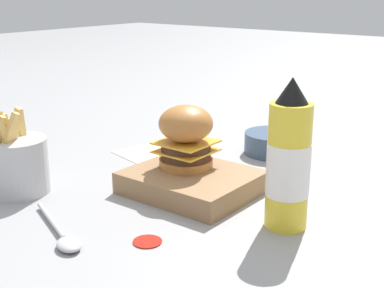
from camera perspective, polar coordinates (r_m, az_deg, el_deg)
ground_plane at (r=0.97m, az=1.95°, el=-4.22°), size 6.00×6.00×0.00m
serving_board at (r=0.92m, az=0.00°, el=-4.10°), size 0.21×0.18×0.04m
burger at (r=0.92m, az=-0.66°, el=0.86°), size 0.09×0.09×0.11m
ketchup_bottle at (r=0.78m, az=10.25°, el=-1.91°), size 0.06×0.06×0.22m
fries_basket at (r=0.96m, az=-18.18°, el=-2.06°), size 0.11×0.11×0.15m
side_bowl at (r=1.14m, az=8.82°, el=0.16°), size 0.12×0.12×0.05m
spoon at (r=0.78m, az=-13.48°, el=-9.72°), size 0.17×0.09×0.01m
ketchup_puddle at (r=0.76m, az=-4.78°, el=-10.27°), size 0.04×0.04×0.00m
parchment_square at (r=1.14m, az=-3.64°, el=-1.00°), size 0.17×0.17×0.00m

